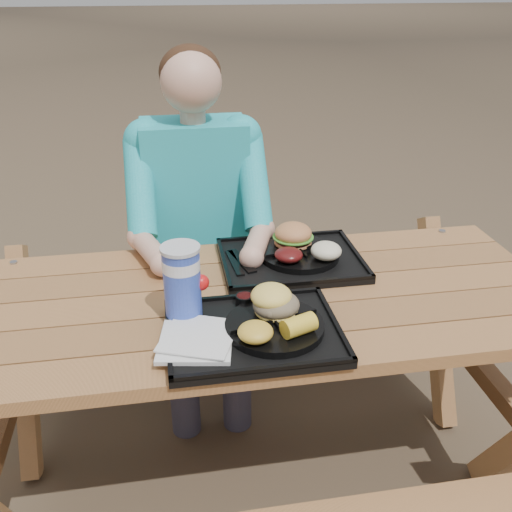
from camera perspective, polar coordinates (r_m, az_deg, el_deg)
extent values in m
plane|color=#999999|center=(2.17, 0.00, -21.25)|extent=(60.00, 60.00, 0.00)
cube|color=black|center=(1.50, -0.26, -7.76)|extent=(0.45, 0.35, 0.02)
cube|color=black|center=(1.86, 3.51, -0.53)|extent=(0.45, 0.35, 0.02)
cylinder|color=black|center=(1.50, 1.87, -7.03)|extent=(0.26, 0.26, 0.02)
cylinder|color=black|center=(1.87, 4.36, 0.23)|extent=(0.26, 0.26, 0.02)
cube|color=silver|center=(1.45, -6.06, -8.37)|extent=(0.21, 0.21, 0.02)
cylinder|color=#1632A9|center=(1.52, -7.38, -2.79)|extent=(0.10, 0.10, 0.20)
cylinder|color=black|center=(1.60, -1.15, -4.43)|extent=(0.05, 0.05, 0.03)
cylinder|color=yellow|center=(1.61, 1.46, -4.11)|extent=(0.05, 0.05, 0.03)
ellipsoid|color=gold|center=(1.42, -0.06, -7.61)|extent=(0.09, 0.09, 0.04)
cube|color=black|center=(1.83, -1.44, -0.48)|extent=(0.07, 0.17, 0.01)
ellipsoid|color=#4E0F0F|center=(1.79, 3.29, 0.11)|extent=(0.09, 0.09, 0.04)
ellipsoid|color=beige|center=(1.81, 7.03, 0.52)|extent=(0.10, 0.10, 0.05)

